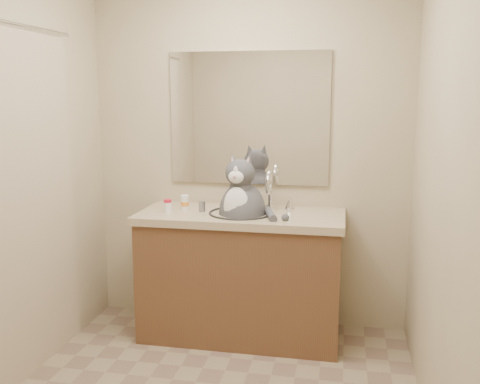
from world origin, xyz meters
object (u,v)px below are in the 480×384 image
pill_bottle_redcap (168,206)px  grey_canister (202,206)px  cat (242,208)px  pill_bottle_orange (185,203)px

pill_bottle_redcap → grey_canister: 0.22m
cat → pill_bottle_redcap: bearing=-165.5°
pill_bottle_redcap → grey_canister: bearing=16.9°
cat → pill_bottle_orange: bearing=179.8°
cat → grey_canister: cat is taller
pill_bottle_redcap → cat: bearing=5.7°
cat → pill_bottle_redcap: size_ratio=7.11×
grey_canister → pill_bottle_redcap: bearing=-163.1°
cat → grey_canister: size_ratio=8.93×
pill_bottle_orange → grey_canister: bearing=-19.7°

